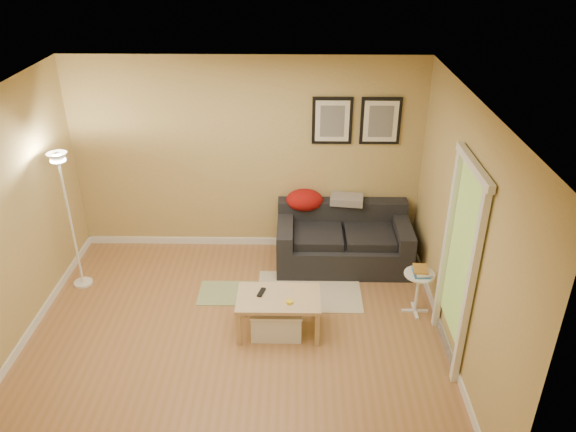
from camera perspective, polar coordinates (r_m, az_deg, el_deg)
The scene contains 24 objects.
floor at distance 6.18m, azimuth -5.36°, elevation -12.34°, with size 4.50×4.50×0.00m, color #A26C45.
ceiling at distance 4.93m, azimuth -6.71°, elevation 11.45°, with size 4.50×4.50×0.00m, color white.
wall_back at distance 7.23m, azimuth -4.23°, elevation 6.05°, with size 4.50×4.50×0.00m, color tan.
wall_front at distance 3.85m, azimuth -9.34°, elevation -16.68°, with size 4.50×4.50×0.00m, color tan.
wall_left at distance 6.13m, azimuth -27.36°, elevation -1.44°, with size 4.00×4.00×0.00m, color tan.
wall_right at distance 5.63m, azimuth 17.42°, elevation -1.92°, with size 4.00×4.00×0.00m, color tan.
baseboard_back at distance 7.77m, azimuth -3.92°, elevation -2.57°, with size 4.50×0.02×0.10m, color white.
baseboard_left at distance 6.76m, azimuth -24.97°, elevation -10.73°, with size 0.02×4.00×0.10m, color white.
baseboard_right at distance 6.32m, azimuth 15.71°, elevation -11.82°, with size 0.02×4.00×0.10m, color white.
sofa at distance 7.21m, azimuth 5.69°, elevation -2.27°, with size 1.70×0.90×0.75m, color black, non-canonical shape.
red_throw at distance 7.27m, azimuth 1.70°, elevation 1.65°, with size 0.48×0.36×0.28m, color maroon, non-canonical shape.
plaid_throw at distance 7.29m, azimuth 6.05°, elevation 1.68°, with size 0.42×0.26×0.10m, color tan, non-canonical shape.
framed_print_left at distance 7.02m, azimuth 4.55°, elevation 9.70°, with size 0.50×0.04×0.60m, color black, non-canonical shape.
framed_print_right at distance 7.09m, azimuth 9.46°, elevation 9.58°, with size 0.50×0.04×0.60m, color black, non-canonical shape.
area_rug at distance 6.83m, azimuth 2.19°, elevation -7.70°, with size 1.25×0.85×0.01m, color beige.
green_runner at distance 6.83m, azimuth -6.17°, elevation -7.86°, with size 0.70×0.50×0.01m, color #668C4C.
coffee_table at distance 6.12m, azimuth -0.96°, elevation -9.98°, with size 0.89×0.54×0.45m, color tan, non-canonical shape.
remote_control at distance 6.04m, azimuth -2.74°, elevation -7.81°, with size 0.05×0.16×0.02m, color black.
tape_roll at distance 5.89m, azimuth 0.15°, elevation -8.81°, with size 0.07×0.07×0.03m, color yellow.
storage_bin at distance 6.13m, azimuth -1.17°, elevation -10.57°, with size 0.56×0.41×0.34m, color white, non-canonical shape.
side_table at distance 6.53m, azimuth 13.08°, elevation -7.67°, with size 0.34×0.34×0.52m, color white, non-canonical shape.
book_stack at distance 6.37m, azimuth 13.48°, elevation -5.47°, with size 0.17×0.23×0.07m, color #326396, non-canonical shape.
floor_lamp at distance 7.02m, azimuth -21.29°, elevation -0.92°, with size 0.23×0.23×1.74m, color white, non-canonical shape.
doorway at distance 5.63m, azimuth 16.92°, elevation -5.11°, with size 0.12×1.01×2.13m, color white, non-canonical shape.
Camera 1 is at (0.64, -4.69, 3.97)m, focal length 34.71 mm.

